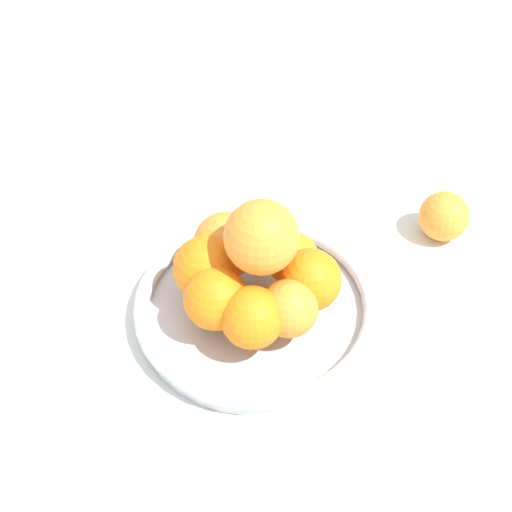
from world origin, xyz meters
The scene contains 5 objects.
ground_plane centered at (0.00, 0.00, 0.00)m, with size 4.00×4.00×0.00m, color silver.
fruit_bowl centered at (0.00, 0.00, 0.02)m, with size 0.29×0.29×0.03m.
orange_pile centered at (0.00, 0.00, 0.08)m, with size 0.19×0.20×0.14m.
stray_orange centered at (0.16, -0.24, 0.03)m, with size 0.07×0.07×0.07m, color orange.
napkin_folded centered at (0.03, 0.29, 0.00)m, with size 0.11×0.11×0.01m, color silver.
Camera 1 is at (-0.55, -0.04, 0.67)m, focal length 50.00 mm.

